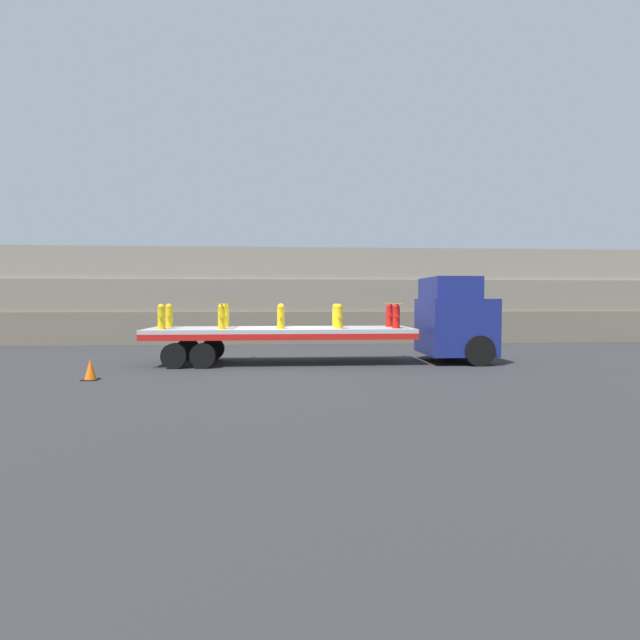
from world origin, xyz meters
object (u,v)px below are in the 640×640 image
object	(u,v)px
traffic_cone	(90,370)
fire_hydrant_yellow_far_0	(169,316)
fire_hydrant_yellow_near_2	(281,317)
fire_hydrant_yellow_far_3	(336,316)
flatbed_trailer	(265,334)
fire_hydrant_yellow_far_2	(281,316)
fire_hydrant_yellow_near_3	(339,316)
fire_hydrant_red_near_4	(396,316)
fire_hydrant_red_far_4	(389,315)
truck_cab	(457,319)
fire_hydrant_yellow_far_1	(225,316)
fire_hydrant_yellow_near_1	(222,317)
fire_hydrant_yellow_near_0	(161,317)

from	to	relation	value
traffic_cone	fire_hydrant_yellow_far_0	bearing A→B (deg)	72.10
fire_hydrant_yellow_near_2	fire_hydrant_yellow_far_3	distance (m)	2.23
flatbed_trailer	fire_hydrant_yellow_far_2	xyz separation A→B (m)	(0.56, 0.54, 0.63)
fire_hydrant_yellow_near_3	fire_hydrant_yellow_far_3	size ratio (longest dim) A/B	1.00
fire_hydrant_red_near_4	fire_hydrant_red_far_4	xyz separation A→B (m)	(0.00, 1.09, 0.00)
truck_cab	fire_hydrant_yellow_near_2	bearing A→B (deg)	-174.97
fire_hydrant_yellow_near_2	fire_hydrant_yellow_near_3	size ratio (longest dim) A/B	1.00
truck_cab	fire_hydrant_yellow_far_1	distance (m)	8.14
flatbed_trailer	fire_hydrant_yellow_far_0	xyz separation A→B (m)	(-3.33, 0.54, 0.63)
fire_hydrant_red_far_4	fire_hydrant_yellow_far_0	bearing A→B (deg)	180.00
flatbed_trailer	fire_hydrant_yellow_far_1	distance (m)	1.61
fire_hydrant_yellow_far_1	fire_hydrant_red_near_4	distance (m)	5.94
fire_hydrant_yellow_far_0	fire_hydrant_yellow_far_1	world-z (taller)	same
fire_hydrant_yellow_far_2	fire_hydrant_red_far_4	world-z (taller)	same
fire_hydrant_yellow_far_2	traffic_cone	distance (m)	6.55
fire_hydrant_yellow_near_2	traffic_cone	size ratio (longest dim) A/B	1.43
fire_hydrant_yellow_near_1	fire_hydrant_yellow_near_3	world-z (taller)	same
flatbed_trailer	fire_hydrant_yellow_far_3	bearing A→B (deg)	12.21
fire_hydrant_yellow_far_3	fire_hydrant_red_far_4	bearing A→B (deg)	0.00
fire_hydrant_yellow_far_0	fire_hydrant_yellow_far_3	size ratio (longest dim) A/B	1.00
fire_hydrant_yellow_near_2	flatbed_trailer	bearing A→B (deg)	135.98
fire_hydrant_yellow_far_0	traffic_cone	world-z (taller)	fire_hydrant_yellow_far_0
fire_hydrant_red_far_4	fire_hydrant_yellow_near_1	bearing A→B (deg)	-169.47
fire_hydrant_red_near_4	fire_hydrant_red_far_4	distance (m)	1.09
fire_hydrant_yellow_near_3	fire_hydrant_yellow_far_0	bearing A→B (deg)	169.47
fire_hydrant_yellow_near_1	fire_hydrant_yellow_near_0	bearing A→B (deg)	180.00
fire_hydrant_yellow_near_0	truck_cab	bearing A→B (deg)	3.09
fire_hydrant_yellow_far_1	fire_hydrant_red_near_4	bearing A→B (deg)	-10.53
traffic_cone	fire_hydrant_yellow_far_1	bearing A→B (deg)	50.30
fire_hydrant_yellow_near_0	fire_hydrant_red_far_4	bearing A→B (deg)	7.94
fire_hydrant_yellow_near_0	fire_hydrant_yellow_far_2	world-z (taller)	same
fire_hydrant_yellow_far_1	truck_cab	bearing A→B (deg)	-3.82
fire_hydrant_yellow_near_0	fire_hydrant_yellow_near_3	bearing A→B (deg)	0.00
truck_cab	fire_hydrant_red_near_4	bearing A→B (deg)	-166.61
fire_hydrant_yellow_near_0	fire_hydrant_yellow_near_1	world-z (taller)	same
fire_hydrant_yellow_near_3	traffic_cone	world-z (taller)	fire_hydrant_yellow_near_3
fire_hydrant_yellow_far_0	fire_hydrant_red_near_4	world-z (taller)	same
fire_hydrant_yellow_far_1	fire_hydrant_yellow_near_2	bearing A→B (deg)	-29.15
fire_hydrant_red_near_4	truck_cab	bearing A→B (deg)	13.39
fire_hydrant_yellow_near_2	traffic_cone	bearing A→B (deg)	-151.80
fire_hydrant_yellow_far_1	fire_hydrant_yellow_near_3	distance (m)	4.04
truck_cab	fire_hydrant_yellow_near_0	size ratio (longest dim) A/B	3.57
fire_hydrant_yellow_far_2	fire_hydrant_red_far_4	distance (m)	3.90
flatbed_trailer	fire_hydrant_yellow_near_0	bearing A→B (deg)	-170.75
fire_hydrant_yellow_near_1	fire_hydrant_red_near_4	world-z (taller)	same
fire_hydrant_red_near_4	fire_hydrant_yellow_near_2	bearing A→B (deg)	180.00
fire_hydrant_yellow_far_3	fire_hydrant_yellow_near_0	bearing A→B (deg)	-169.47
flatbed_trailer	fire_hydrant_yellow_near_2	world-z (taller)	fire_hydrant_yellow_near_2
fire_hydrant_yellow_near_1	fire_hydrant_yellow_near_2	xyz separation A→B (m)	(1.95, 0.00, 0.00)
fire_hydrant_yellow_near_1	fire_hydrant_red_near_4	bearing A→B (deg)	0.00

